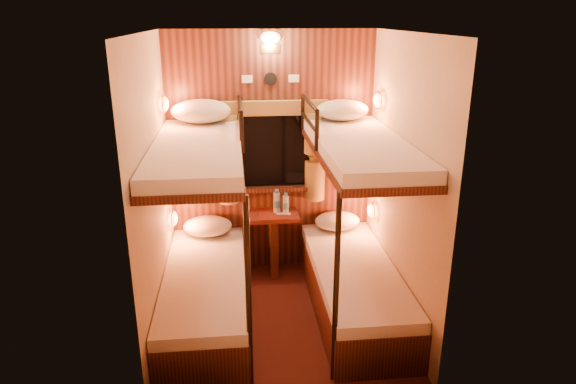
{
  "coord_description": "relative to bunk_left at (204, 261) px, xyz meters",
  "views": [
    {
      "loc": [
        -0.36,
        -3.88,
        2.52
      ],
      "look_at": [
        0.07,
        0.15,
        1.12
      ],
      "focal_mm": 32.0,
      "sensor_mm": 36.0,
      "label": 1
    }
  ],
  "objects": [
    {
      "name": "back_fixtures",
      "position": [
        0.65,
        0.93,
        1.69
      ],
      "size": [
        0.54,
        0.09,
        0.48
      ],
      "color": "black",
      "rests_on": "back_panel"
    },
    {
      "name": "pillow_lower_left",
      "position": [
        -0.0,
        0.77,
        -0.01
      ],
      "size": [
        0.48,
        0.34,
        0.19
      ],
      "primitive_type": "ellipsoid",
      "color": "silver",
      "rests_on": "bunk_left"
    },
    {
      "name": "bunk_left",
      "position": [
        0.0,
        0.0,
        0.0
      ],
      "size": [
        0.72,
        1.9,
        1.82
      ],
      "color": "black",
      "rests_on": "floor"
    },
    {
      "name": "sachet_b",
      "position": [
        0.78,
        0.76,
        0.09
      ],
      "size": [
        0.08,
        0.07,
        0.01
      ],
      "primitive_type": "cube",
      "rotation": [
        0.0,
        0.0,
        -0.22
      ],
      "color": "silver",
      "rests_on": "table"
    },
    {
      "name": "pillow_lower_right",
      "position": [
        1.3,
        0.78,
        -0.01
      ],
      "size": [
        0.46,
        0.33,
        0.18
      ],
      "primitive_type": "ellipsoid",
      "color": "silver",
      "rests_on": "bunk_right"
    },
    {
      "name": "floor",
      "position": [
        0.65,
        -0.07,
        -0.56
      ],
      "size": [
        2.1,
        2.1,
        0.0
      ],
      "primitive_type": "plane",
      "color": "#3A1010",
      "rests_on": "ground"
    },
    {
      "name": "bottle_right",
      "position": [
        0.77,
        0.79,
        0.18
      ],
      "size": [
        0.06,
        0.06,
        0.21
      ],
      "rotation": [
        0.0,
        0.0,
        -0.41
      ],
      "color": "#99BFE5",
      "rests_on": "table"
    },
    {
      "name": "pillow_upper_left",
      "position": [
        -0.0,
        0.74,
        1.14
      ],
      "size": [
        0.54,
        0.39,
        0.21
      ],
      "primitive_type": "ellipsoid",
      "color": "silver",
      "rests_on": "bunk_left"
    },
    {
      "name": "window",
      "position": [
        0.65,
        0.94,
        0.62
      ],
      "size": [
        1.0,
        0.12,
        0.79
      ],
      "color": "black",
      "rests_on": "back_panel"
    },
    {
      "name": "sachet_a",
      "position": [
        0.72,
        0.77,
        0.09
      ],
      "size": [
        0.08,
        0.06,
        0.01
      ],
      "primitive_type": "cube",
      "rotation": [
        0.0,
        0.0,
        -0.04
      ],
      "color": "silver",
      "rests_on": "table"
    },
    {
      "name": "curtains",
      "position": [
        0.65,
        0.9,
        0.71
      ],
      "size": [
        1.1,
        0.22,
        1.0
      ],
      "color": "olive",
      "rests_on": "back_panel"
    },
    {
      "name": "bottle_left",
      "position": [
        0.69,
        0.81,
        0.2
      ],
      "size": [
        0.07,
        0.07,
        0.25
      ],
      "rotation": [
        0.0,
        0.0,
        -0.31
      ],
      "color": "#99BFE5",
      "rests_on": "table"
    },
    {
      "name": "wall_left",
      "position": [
        -0.35,
        -0.07,
        0.64
      ],
      "size": [
        0.0,
        2.4,
        2.4
      ],
      "primitive_type": "plane",
      "rotation": [
        1.57,
        0.0,
        1.57
      ],
      "color": "#C6B293",
      "rests_on": "floor"
    },
    {
      "name": "bunk_right",
      "position": [
        1.3,
        0.0,
        0.0
      ],
      "size": [
        0.72,
        1.9,
        1.82
      ],
      "color": "black",
      "rests_on": "floor"
    },
    {
      "name": "wall_back",
      "position": [
        0.65,
        0.98,
        0.64
      ],
      "size": [
        2.4,
        0.0,
        2.4
      ],
      "primitive_type": "plane",
      "rotation": [
        1.57,
        0.0,
        0.0
      ],
      "color": "#C6B293",
      "rests_on": "floor"
    },
    {
      "name": "table",
      "position": [
        0.65,
        0.78,
        -0.14
      ],
      "size": [
        0.5,
        0.34,
        0.66
      ],
      "color": "#5D1F15",
      "rests_on": "floor"
    },
    {
      "name": "ceiling",
      "position": [
        0.65,
        -0.07,
        1.84
      ],
      "size": [
        2.1,
        2.1,
        0.0
      ],
      "primitive_type": "plane",
      "rotation": [
        3.14,
        0.0,
        0.0
      ],
      "color": "silver",
      "rests_on": "wall_back"
    },
    {
      "name": "pillow_upper_right",
      "position": [
        1.3,
        0.73,
        1.12
      ],
      "size": [
        0.49,
        0.35,
        0.19
      ],
      "primitive_type": "ellipsoid",
      "color": "silver",
      "rests_on": "bunk_right"
    },
    {
      "name": "back_panel",
      "position": [
        0.65,
        0.97,
        0.64
      ],
      "size": [
        2.0,
        0.03,
        2.4
      ],
      "primitive_type": "cube",
      "color": "black",
      "rests_on": "floor"
    },
    {
      "name": "wall_front",
      "position": [
        0.65,
        -1.12,
        0.64
      ],
      "size": [
        2.4,
        0.0,
        2.4
      ],
      "primitive_type": "plane",
      "rotation": [
        -1.57,
        0.0,
        0.0
      ],
      "color": "#C6B293",
      "rests_on": "floor"
    },
    {
      "name": "wall_right",
      "position": [
        1.65,
        -0.07,
        0.64
      ],
      "size": [
        0.0,
        2.4,
        2.4
      ],
      "primitive_type": "plane",
      "rotation": [
        1.57,
        0.0,
        -1.57
      ],
      "color": "#C6B293",
      "rests_on": "floor"
    },
    {
      "name": "reading_lamps",
      "position": [
        0.65,
        0.63,
        0.68
      ],
      "size": [
        2.0,
        0.2,
        1.25
      ],
      "color": "orange",
      "rests_on": "wall_left"
    }
  ]
}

